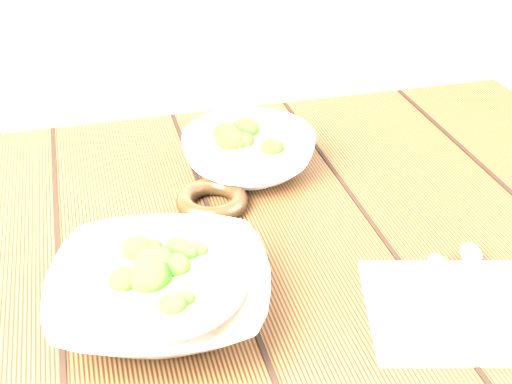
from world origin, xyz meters
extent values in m
cube|color=#331F0E|center=(0.00, 0.00, 0.73)|extent=(1.20, 0.80, 0.04)
cube|color=#331F0E|center=(0.54, 0.34, 0.35)|extent=(0.07, 0.07, 0.71)
imported|color=silver|center=(-0.11, -0.11, 0.78)|extent=(0.28, 0.28, 0.06)
cylinder|color=#A37F49|center=(-0.11, -0.11, 0.80)|extent=(0.19, 0.19, 0.00)
ellipsoid|color=#2B781A|center=(-0.09, -0.10, 0.80)|extent=(0.04, 0.04, 0.03)
ellipsoid|color=#2B781A|center=(-0.09, -0.08, 0.80)|extent=(0.04, 0.04, 0.03)
ellipsoid|color=#2B781A|center=(-0.12, -0.06, 0.80)|extent=(0.04, 0.04, 0.03)
ellipsoid|color=#2B781A|center=(-0.13, -0.09, 0.80)|extent=(0.04, 0.04, 0.03)
ellipsoid|color=#2B781A|center=(-0.16, -0.11, 0.80)|extent=(0.04, 0.04, 0.03)
ellipsoid|color=#2B781A|center=(-0.16, -0.15, 0.80)|extent=(0.04, 0.04, 0.03)
ellipsoid|color=#2B781A|center=(-0.12, -0.14, 0.80)|extent=(0.04, 0.04, 0.03)
ellipsoid|color=#2B781A|center=(-0.09, -0.15, 0.80)|extent=(0.04, 0.04, 0.03)
ellipsoid|color=#2B781A|center=(-0.05, -0.14, 0.80)|extent=(0.04, 0.04, 0.03)
imported|color=silver|center=(0.06, 0.17, 0.78)|extent=(0.25, 0.25, 0.06)
cylinder|color=#A37F49|center=(0.06, 0.17, 0.80)|extent=(0.15, 0.15, 0.00)
ellipsoid|color=#2B781A|center=(0.08, 0.18, 0.81)|extent=(0.03, 0.03, 0.03)
ellipsoid|color=#2B781A|center=(0.06, 0.21, 0.81)|extent=(0.03, 0.03, 0.03)
ellipsoid|color=#2B781A|center=(0.02, 0.19, 0.81)|extent=(0.03, 0.03, 0.03)
ellipsoid|color=#2B781A|center=(0.04, 0.16, 0.81)|extent=(0.03, 0.03, 0.03)
ellipsoid|color=#2B781A|center=(0.08, 0.14, 0.81)|extent=(0.03, 0.03, 0.03)
torus|color=black|center=(-0.02, 0.09, 0.76)|extent=(0.12, 0.12, 0.02)
cube|color=beige|center=(0.20, -0.19, 0.76)|extent=(0.24, 0.21, 0.01)
cylinder|color=#9F998C|center=(0.19, -0.20, 0.76)|extent=(0.05, 0.12, 0.01)
ellipsoid|color=#9F998C|center=(0.21, -0.12, 0.76)|extent=(0.04, 0.05, 0.01)
cylinder|color=#9F998C|center=(0.23, -0.18, 0.76)|extent=(0.06, 0.12, 0.01)
ellipsoid|color=#9F998C|center=(0.26, -0.11, 0.76)|extent=(0.04, 0.05, 0.01)
camera|label=1|loc=(-0.17, -0.71, 1.27)|focal=50.00mm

